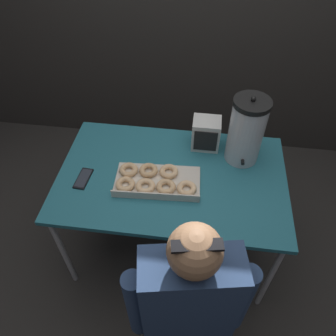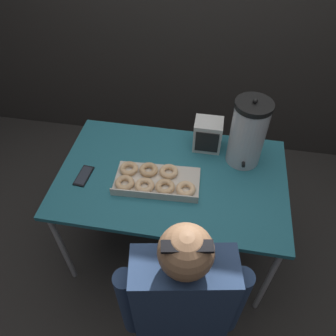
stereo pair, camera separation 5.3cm
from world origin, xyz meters
The scene contains 7 objects.
ground_plane centered at (0.00, 0.00, 0.00)m, with size 12.00×12.00×0.00m, color #2D2B28.
folding_table centered at (0.00, 0.00, 0.69)m, with size 1.31×0.82×0.74m.
donut_box centered at (-0.09, -0.07, 0.76)m, with size 0.49×0.28×0.05m.
coffee_urn centered at (0.40, 0.21, 0.95)m, with size 0.20×0.23×0.44m.
cell_phone centered at (-0.50, -0.09, 0.75)m, with size 0.08×0.16×0.01m.
space_heater centered at (0.17, 0.28, 0.84)m, with size 0.17×0.14×0.20m.
person_seated centered at (0.16, -0.70, 0.60)m, with size 0.54×0.28×1.25m.
Camera 2 is at (0.19, -1.25, 2.14)m, focal length 35.00 mm.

